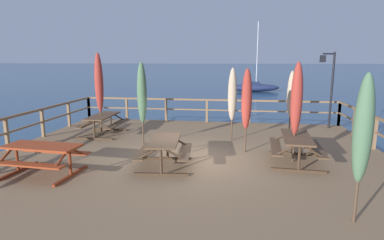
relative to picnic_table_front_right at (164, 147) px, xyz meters
name	(u,v)px	position (x,y,z in m)	size (l,w,h in m)	color
ground_plane	(188,181)	(0.51, 0.81, -1.26)	(600.00, 600.00, 0.00)	navy
wooden_deck	(188,170)	(0.51, 0.81, -0.90)	(12.02, 11.65, 0.71)	#846647
railing_waterside_far	(207,106)	(0.51, 6.48, 0.20)	(11.82, 0.10, 1.09)	brown
railing_side_left	(6,128)	(-5.36, 0.81, 0.20)	(0.10, 11.45, 1.09)	brown
picnic_table_front_right	(164,147)	(0.00, 0.00, 0.00)	(1.56, 1.81, 0.78)	brown
picnic_table_back_left	(42,153)	(-2.92, -1.00, 0.01)	(1.99, 1.53, 0.78)	#993819
picnic_table_back_right	(103,120)	(-3.26, 3.38, 0.01)	(1.43, 1.98, 0.78)	brown
picnic_table_front_left	(296,143)	(3.60, 0.93, 0.01)	(1.52, 2.04, 0.78)	brown
patio_umbrella_short_back	(247,100)	(2.20, 1.76, 1.12)	(0.32, 0.32, 2.63)	#4C3828
patio_umbrella_tall_back_right	(363,130)	(4.06, -2.43, 1.15)	(0.32, 0.32, 2.68)	#4C3828
patio_umbrella_tall_mid_left	(99,83)	(-3.31, 3.35, 1.45)	(0.32, 0.32, 3.15)	#4C3828
patio_umbrella_tall_mid_right	(297,99)	(3.54, 0.95, 1.25)	(0.32, 0.32, 2.83)	#4C3828
patio_umbrella_tall_front	(232,95)	(1.73, 3.19, 1.11)	(0.32, 0.32, 2.61)	#4C3828
patio_umbrella_short_front	(142,93)	(-1.21, 1.98, 1.24)	(0.32, 0.32, 2.81)	#4C3828
patio_umbrella_tall_back_left	(291,94)	(3.95, 4.42, 1.03)	(0.32, 0.32, 2.48)	#4C3828
lamp_post_hooked	(329,79)	(5.64, 5.86, 1.56)	(0.65, 0.36, 3.20)	black
sailboat_distant	(253,87)	(3.60, 28.72, -0.75)	(6.21, 2.79, 7.72)	navy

